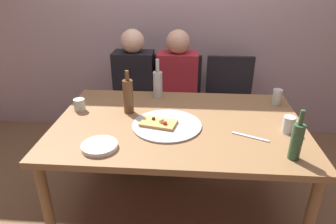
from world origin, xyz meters
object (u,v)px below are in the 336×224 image
(tumbler_near, at_px, (288,125))
(chair_right, at_px, (229,100))
(plate_stack, at_px, (100,146))
(chair_middle, at_px, (178,98))
(table_knife, at_px, (250,137))
(guest_in_beanie, at_px, (177,92))
(pizza_slice_last, at_px, (159,123))
(dining_table, at_px, (178,131))
(tumbler_far, at_px, (79,105))
(wine_glass, at_px, (277,97))
(pizza_tray, at_px, (167,125))
(chair_left, at_px, (136,97))
(guest_in_sweater, at_px, (133,90))
(water_bottle, at_px, (297,141))
(wine_bottle, at_px, (158,83))
(beer_bottle, at_px, (128,96))

(tumbler_near, relative_size, chair_right, 0.11)
(plate_stack, distance_m, chair_middle, 1.34)
(table_knife, xyz_separation_m, guest_in_beanie, (-0.48, 0.93, -0.10))
(pizza_slice_last, height_order, tumbler_near, tumbler_near)
(dining_table, relative_size, tumbler_far, 18.98)
(wine_glass, relative_size, table_knife, 0.52)
(wine_glass, distance_m, chair_right, 0.69)
(pizza_slice_last, bearing_deg, table_knife, -9.96)
(dining_table, relative_size, table_knife, 7.28)
(tumbler_far, xyz_separation_m, table_knife, (1.13, -0.29, -0.04))
(dining_table, bearing_deg, pizza_tray, -140.36)
(dining_table, xyz_separation_m, plate_stack, (-0.42, -0.35, 0.08))
(table_knife, distance_m, chair_middle, 1.20)
(dining_table, distance_m, pizza_tray, 0.12)
(dining_table, relative_size, chair_left, 1.78)
(tumbler_near, xyz_separation_m, tumbler_far, (-1.37, 0.21, -0.01))
(dining_table, distance_m, guest_in_sweater, 0.89)
(pizza_slice_last, distance_m, chair_middle, 1.02)
(water_bottle, height_order, tumbler_far, water_bottle)
(plate_stack, bearing_deg, wine_bottle, 72.09)
(pizza_tray, height_order, wine_glass, wine_glass)
(chair_middle, bearing_deg, pizza_tray, 88.46)
(wine_bottle, distance_m, guest_in_sweater, 0.49)
(dining_table, height_order, wine_glass, wine_glass)
(water_bottle, bearing_deg, chair_left, 129.64)
(wine_glass, height_order, guest_in_sweater, guest_in_sweater)
(pizza_tray, xyz_separation_m, chair_right, (0.52, 0.98, -0.23))
(tumbler_far, xyz_separation_m, guest_in_sweater, (0.25, 0.64, -0.14))
(tumbler_far, xyz_separation_m, wine_glass, (1.40, 0.21, 0.01))
(tumbler_far, relative_size, guest_in_sweater, 0.07)
(water_bottle, xyz_separation_m, chair_middle, (-0.66, 1.28, -0.33))
(tumbler_far, bearing_deg, pizza_slice_last, -18.46)
(pizza_slice_last, relative_size, plate_stack, 1.21)
(wine_glass, bearing_deg, tumbler_near, -94.77)
(dining_table, xyz_separation_m, wine_bottle, (-0.18, 0.41, 0.18))
(pizza_tray, relative_size, tumbler_far, 5.23)
(tumbler_near, distance_m, wine_glass, 0.42)
(pizza_slice_last, bearing_deg, chair_left, 108.15)
(chair_left, bearing_deg, chair_middle, -180.00)
(pizza_slice_last, bearing_deg, pizza_tray, 7.70)
(wine_glass, bearing_deg, table_knife, -118.34)
(guest_in_sweater, bearing_deg, plate_stack, 91.05)
(pizza_tray, bearing_deg, chair_right, 62.10)
(pizza_tray, xyz_separation_m, tumbler_far, (-0.63, 0.19, 0.04))
(chair_left, relative_size, guest_in_beanie, 0.77)
(chair_right, height_order, guest_in_sweater, guest_in_sweater)
(pizza_tray, distance_m, beer_bottle, 0.35)
(water_bottle, relative_size, chair_right, 0.31)
(dining_table, xyz_separation_m, chair_left, (-0.44, 0.92, -0.15))
(pizza_slice_last, relative_size, table_knife, 1.11)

